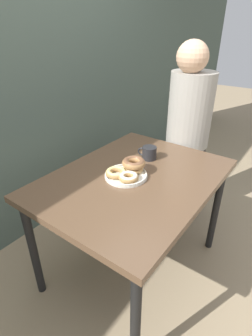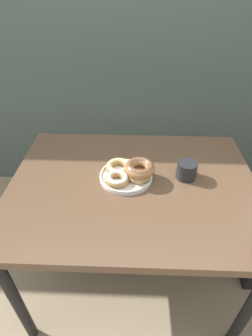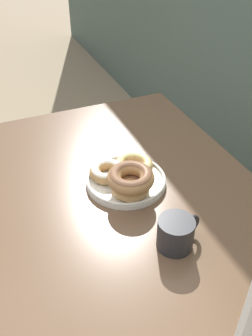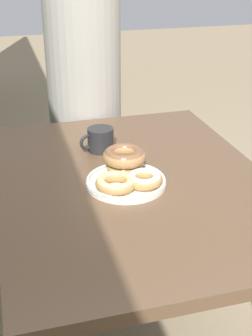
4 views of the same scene
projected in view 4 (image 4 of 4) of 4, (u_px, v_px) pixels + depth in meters
dining_table at (133, 199)px, 1.56m from camera, size 1.17×0.88×0.77m
donut_plate at (126, 172)px, 1.49m from camera, size 0.27×0.25×0.10m
coffee_mug at (100, 139)px, 1.71m from camera, size 0.10×0.13×0.09m
person_figure at (84, 97)px, 2.18m from camera, size 0.38×0.34×1.49m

